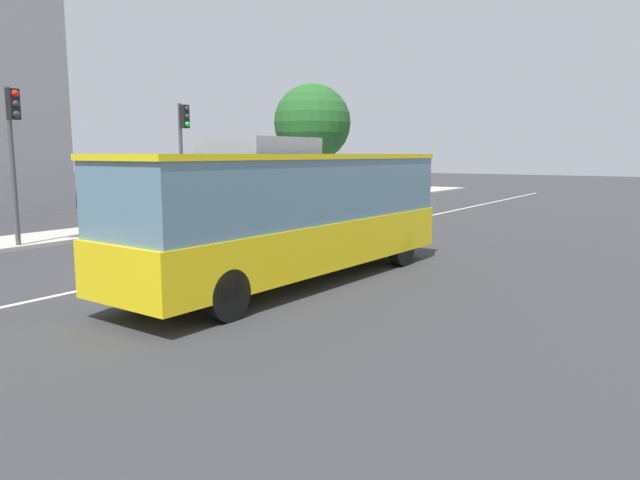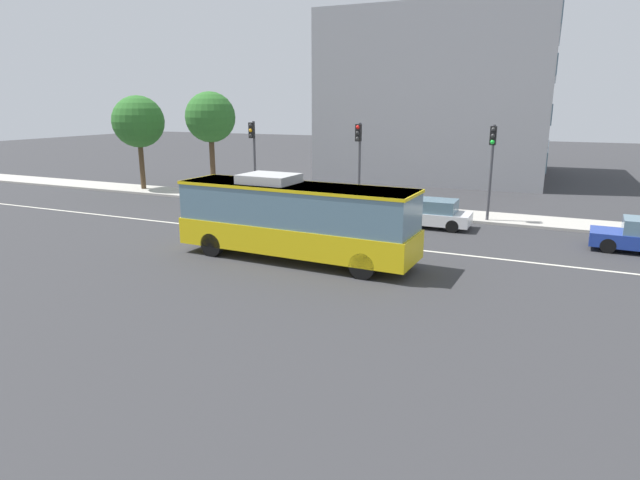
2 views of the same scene
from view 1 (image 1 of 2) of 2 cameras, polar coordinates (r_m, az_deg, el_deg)
name	(u,v)px [view 1 (image 1 of 2)]	position (r m, az deg, el deg)	size (l,w,h in m)	color
ground_plane	(170,272)	(16.09, -14.37, -2.99)	(160.00, 160.00, 0.00)	#333335
sidewalk_kerb	(8,243)	(22.71, -28.10, -0.28)	(80.00, 2.92, 0.14)	#B2ADA3
lane_centre_line	(170,271)	(16.09, -14.37, -2.97)	(76.00, 0.16, 0.01)	silver
transit_bus	(294,208)	(14.08, -2.57, 3.11)	(10.09, 2.89, 3.46)	yellow
sedan_blue	(340,202)	(29.25, 1.92, 3.72)	(4.58, 2.01, 1.46)	#1E3899
sedan_white	(173,219)	(22.39, -14.10, 2.04)	(4.51, 1.84, 1.46)	white
traffic_light_near_corner	(13,139)	(21.28, -27.69, 8.68)	(0.33, 0.62, 5.20)	#47474C
traffic_light_mid_block	(183,143)	(25.75, -13.17, 9.20)	(0.33, 0.62, 5.20)	#47474C
street_tree_kerbside_right	(312,123)	(36.01, -0.77, 11.32)	(4.63, 4.63, 7.28)	#4C3823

